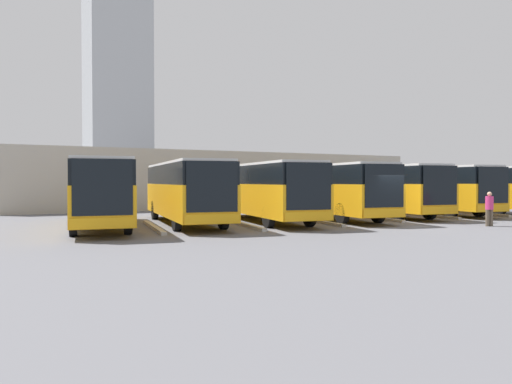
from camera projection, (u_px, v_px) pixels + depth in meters
The scene contains 17 objects.
ground_plane at pixel (394, 226), 24.55m from camera, with size 600.00×600.00×0.00m, color #5B5B60.
bus_0 at pixel (472, 187), 35.74m from camera, with size 4.21×11.77×3.15m.
curb_divider_0 at pixel (472, 213), 33.25m from camera, with size 0.24×6.36×0.15m, color #B2B2AD.
bus_1 at pixel (428, 188), 33.78m from camera, with size 4.21×11.77×3.15m.
curb_divider_1 at pixel (424, 215), 31.29m from camera, with size 0.24×6.36×0.15m, color #B2B2AD.
bus_2 at pixel (379, 188), 31.70m from camera, with size 4.21×11.77×3.15m.
curb_divider_2 at pixel (371, 217), 29.22m from camera, with size 0.24×6.36×0.15m, color #B2B2AD.
bus_3 at pixel (329, 189), 29.22m from camera, with size 4.21×11.77×3.15m.
curb_divider_3 at pixel (315, 221), 26.73m from camera, with size 0.24×6.36×0.15m, color #B2B2AD.
bus_4 at pixel (264, 189), 27.18m from camera, with size 4.21×11.77×3.15m.
curb_divider_4 at pixel (243, 224), 24.70m from camera, with size 0.24×6.36×0.15m, color #B2B2AD.
bus_5 at pixel (185, 190), 25.64m from camera, with size 4.21×11.77×3.15m.
curb_divider_5 at pixel (154, 227), 23.16m from camera, with size 0.24×6.36×0.15m, color #B2B2AD.
bus_6 at pixel (98, 191), 23.59m from camera, with size 4.21×11.77×3.15m.
pedestrian at pixel (489, 208), 24.37m from camera, with size 0.45×0.45×1.69m.
station_building at pixel (207, 180), 45.60m from camera, with size 34.89×15.80×4.60m.
office_tower at pixel (117, 85), 176.02m from camera, with size 20.63×20.63×73.53m.
Camera 1 is at (17.55, 18.41, 2.22)m, focal length 35.00 mm.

